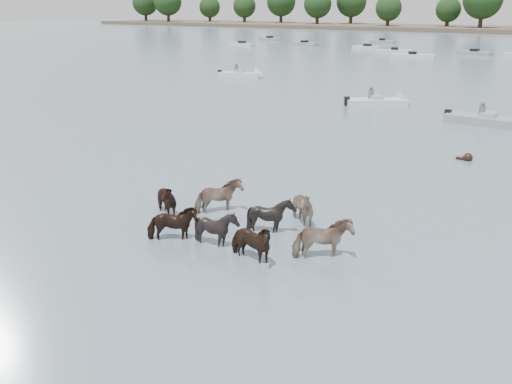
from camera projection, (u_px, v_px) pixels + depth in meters
The scene contains 8 objects.
ground at pixel (211, 256), 16.25m from camera, with size 400.00×400.00×0.00m, color #4D606F.
shoreline at pixel (329, 26), 172.06m from camera, with size 160.00×30.00×1.00m, color #4C4233.
pony_herd at pixel (241, 220), 17.58m from camera, with size 7.70×4.89×1.37m.
swimming_pony at pixel (467, 158), 26.16m from camera, with size 0.72×0.44×0.44m.
motorboat_a at pixel (386, 103), 40.06m from camera, with size 4.59×3.89×1.92m.
motorboat_b at pixel (502, 122), 33.35m from camera, with size 5.44×1.97×1.92m.
motorboat_f at pixel (247, 75), 55.33m from camera, with size 4.74×2.85×1.92m.
treeline at pixel (322, 3), 170.81m from camera, with size 145.40×24.23×12.45m.
Camera 1 is at (9.17, -11.82, 6.71)m, focal length 40.90 mm.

